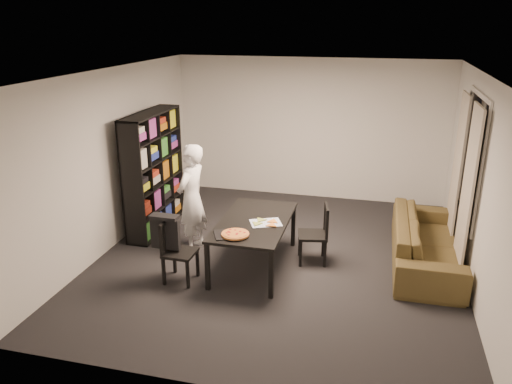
% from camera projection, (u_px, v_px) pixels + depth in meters
% --- Properties ---
extents(room, '(5.01, 5.51, 2.61)m').
position_uv_depth(room, '(280.00, 171.00, 6.73)').
color(room, black).
rests_on(room, ground).
extents(window_pane, '(0.02, 1.40, 1.60)m').
position_uv_depth(window_pane, '(472.00, 157.00, 6.64)').
color(window_pane, black).
rests_on(window_pane, room).
extents(window_frame, '(0.03, 1.52, 1.72)m').
position_uv_depth(window_frame, '(472.00, 157.00, 6.64)').
color(window_frame, white).
rests_on(window_frame, room).
extents(curtain_left, '(0.03, 0.70, 2.25)m').
position_uv_depth(curtain_left, '(467.00, 194.00, 6.30)').
color(curtain_left, beige).
rests_on(curtain_left, room).
extents(curtain_right, '(0.03, 0.70, 2.25)m').
position_uv_depth(curtain_right, '(457.00, 171.00, 7.25)').
color(curtain_right, beige).
rests_on(curtain_right, room).
extents(bookshelf, '(0.35, 1.50, 1.90)m').
position_uv_depth(bookshelf, '(154.00, 172.00, 7.89)').
color(bookshelf, black).
rests_on(bookshelf, room).
extents(dining_table, '(0.90, 1.63, 0.68)m').
position_uv_depth(dining_table, '(254.00, 224.00, 6.74)').
color(dining_table, black).
rests_on(dining_table, room).
extents(chair_left, '(0.40, 0.40, 0.83)m').
position_uv_depth(chair_left, '(174.00, 247.00, 6.42)').
color(chair_left, black).
rests_on(chair_left, room).
extents(chair_right, '(0.46, 0.46, 0.84)m').
position_uv_depth(chair_right, '(319.00, 230.00, 6.90)').
color(chair_right, black).
rests_on(chair_right, room).
extents(draped_jacket, '(0.39, 0.17, 0.46)m').
position_uv_depth(draped_jacket, '(165.00, 230.00, 6.38)').
color(draped_jacket, black).
rests_on(draped_jacket, chair_left).
extents(person, '(0.47, 0.64, 1.60)m').
position_uv_depth(person, '(192.00, 199.00, 7.17)').
color(person, white).
rests_on(person, room).
extents(baking_tray, '(0.50, 0.46, 0.01)m').
position_uv_depth(baking_tray, '(230.00, 234.00, 6.28)').
color(baking_tray, black).
rests_on(baking_tray, dining_table).
extents(pepperoni_pizza, '(0.35, 0.35, 0.03)m').
position_uv_depth(pepperoni_pizza, '(235.00, 234.00, 6.23)').
color(pepperoni_pizza, '#AF6832').
rests_on(pepperoni_pizza, dining_table).
extents(kitchen_towel, '(0.49, 0.44, 0.01)m').
position_uv_depth(kitchen_towel, '(266.00, 223.00, 6.62)').
color(kitchen_towel, white).
rests_on(kitchen_towel, dining_table).
extents(pizza_slices, '(0.38, 0.32, 0.01)m').
position_uv_depth(pizza_slices, '(265.00, 222.00, 6.61)').
color(pizza_slices, gold).
rests_on(pizza_slices, dining_table).
extents(sofa, '(0.87, 2.24, 0.65)m').
position_uv_depth(sofa, '(426.00, 242.00, 6.90)').
color(sofa, '#47391C').
rests_on(sofa, room).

